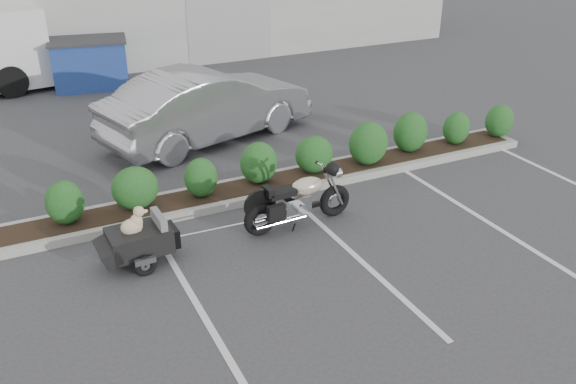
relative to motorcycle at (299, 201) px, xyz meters
name	(u,v)px	position (x,y,z in m)	size (l,w,h in m)	color
ground	(270,254)	(-0.84, -0.65, -0.48)	(90.00, 90.00, 0.00)	#38383A
planter_kerb	(270,185)	(0.16, 1.55, -0.40)	(12.00, 1.00, 0.15)	#9E9E93
motorcycle	(299,201)	(0.00, 0.00, 0.00)	(2.08, 0.70, 1.20)	black
pet_trailer	(138,240)	(-2.78, 0.02, -0.06)	(1.66, 0.92, 0.99)	black
sedan	(208,105)	(0.01, 4.68, 0.36)	(1.76, 5.06, 1.67)	#AAA9B0
dumpster	(90,63)	(-1.69, 10.29, 0.25)	(2.41, 1.85, 1.43)	navy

